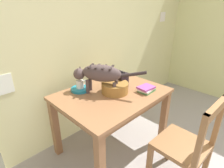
{
  "coord_description": "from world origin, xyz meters",
  "views": [
    {
      "loc": [
        -1.3,
        0.45,
        1.58
      ],
      "look_at": [
        -0.1,
        1.66,
        0.83
      ],
      "focal_mm": 28.79,
      "sensor_mm": 36.0,
      "label": 1
    }
  ],
  "objects_px": {
    "book_stack": "(146,89)",
    "cat": "(99,74)",
    "coffee_mug": "(80,84)",
    "wicker_basket": "(115,87)",
    "toaster": "(119,79)",
    "dining_table": "(112,100)",
    "wooden_chair_near": "(186,146)",
    "saucer_bowl": "(80,89)",
    "magazine": "(117,78)"
  },
  "relations": [
    {
      "from": "book_stack",
      "to": "cat",
      "type": "bearing_deg",
      "value": 138.32
    },
    {
      "from": "book_stack",
      "to": "coffee_mug",
      "type": "bearing_deg",
      "value": 132.75
    },
    {
      "from": "wicker_basket",
      "to": "toaster",
      "type": "distance_m",
      "value": 0.17
    },
    {
      "from": "dining_table",
      "to": "wooden_chair_near",
      "type": "distance_m",
      "value": 0.83
    },
    {
      "from": "cat",
      "to": "dining_table",
      "type": "bearing_deg",
      "value": -76.1
    },
    {
      "from": "coffee_mug",
      "to": "book_stack",
      "type": "xyz_separation_m",
      "value": [
        0.48,
        -0.52,
        -0.04
      ]
    },
    {
      "from": "dining_table",
      "to": "book_stack",
      "type": "relative_size",
      "value": 5.95
    },
    {
      "from": "book_stack",
      "to": "wicker_basket",
      "type": "relative_size",
      "value": 0.67
    },
    {
      "from": "coffee_mug",
      "to": "book_stack",
      "type": "height_order",
      "value": "coffee_mug"
    },
    {
      "from": "saucer_bowl",
      "to": "wicker_basket",
      "type": "height_order",
      "value": "wicker_basket"
    },
    {
      "from": "wicker_basket",
      "to": "saucer_bowl",
      "type": "bearing_deg",
      "value": 128.02
    },
    {
      "from": "saucer_bowl",
      "to": "dining_table",
      "type": "bearing_deg",
      "value": -54.06
    },
    {
      "from": "cat",
      "to": "magazine",
      "type": "height_order",
      "value": "cat"
    },
    {
      "from": "dining_table",
      "to": "book_stack",
      "type": "height_order",
      "value": "book_stack"
    },
    {
      "from": "saucer_bowl",
      "to": "coffee_mug",
      "type": "distance_m",
      "value": 0.06
    },
    {
      "from": "saucer_bowl",
      "to": "wooden_chair_near",
      "type": "height_order",
      "value": "wooden_chair_near"
    },
    {
      "from": "wicker_basket",
      "to": "toaster",
      "type": "bearing_deg",
      "value": 29.94
    },
    {
      "from": "toaster",
      "to": "wooden_chair_near",
      "type": "relative_size",
      "value": 0.21
    },
    {
      "from": "wooden_chair_near",
      "to": "saucer_bowl",
      "type": "bearing_deg",
      "value": 107.6
    },
    {
      "from": "book_stack",
      "to": "wicker_basket",
      "type": "height_order",
      "value": "wicker_basket"
    },
    {
      "from": "wicker_basket",
      "to": "book_stack",
      "type": "bearing_deg",
      "value": -41.45
    },
    {
      "from": "book_stack",
      "to": "wicker_basket",
      "type": "xyz_separation_m",
      "value": [
        -0.25,
        0.22,
        0.03
      ]
    },
    {
      "from": "cat",
      "to": "wooden_chair_near",
      "type": "bearing_deg",
      "value": -107.62
    },
    {
      "from": "magazine",
      "to": "wooden_chair_near",
      "type": "relative_size",
      "value": 0.3
    },
    {
      "from": "saucer_bowl",
      "to": "coffee_mug",
      "type": "bearing_deg",
      "value": -0.0
    },
    {
      "from": "dining_table",
      "to": "book_stack",
      "type": "distance_m",
      "value": 0.39
    },
    {
      "from": "book_stack",
      "to": "toaster",
      "type": "xyz_separation_m",
      "value": [
        -0.11,
        0.31,
        0.06
      ]
    },
    {
      "from": "cat",
      "to": "wicker_basket",
      "type": "height_order",
      "value": "cat"
    },
    {
      "from": "dining_table",
      "to": "magazine",
      "type": "height_order",
      "value": "magazine"
    },
    {
      "from": "book_stack",
      "to": "wooden_chair_near",
      "type": "xyz_separation_m",
      "value": [
        -0.16,
        -0.56,
        -0.31
      ]
    },
    {
      "from": "dining_table",
      "to": "cat",
      "type": "height_order",
      "value": "cat"
    },
    {
      "from": "saucer_bowl",
      "to": "wicker_basket",
      "type": "bearing_deg",
      "value": -51.98
    },
    {
      "from": "saucer_bowl",
      "to": "magazine",
      "type": "relative_size",
      "value": 0.71
    },
    {
      "from": "toaster",
      "to": "saucer_bowl",
      "type": "bearing_deg",
      "value": 150.15
    },
    {
      "from": "dining_table",
      "to": "wicker_basket",
      "type": "height_order",
      "value": "wicker_basket"
    },
    {
      "from": "coffee_mug",
      "to": "wooden_chair_near",
      "type": "bearing_deg",
      "value": -73.72
    },
    {
      "from": "cat",
      "to": "wooden_chair_near",
      "type": "xyz_separation_m",
      "value": [
        0.21,
        -0.9,
        -0.49
      ]
    },
    {
      "from": "coffee_mug",
      "to": "book_stack",
      "type": "relative_size",
      "value": 0.65
    },
    {
      "from": "cat",
      "to": "toaster",
      "type": "xyz_separation_m",
      "value": [
        0.26,
        -0.03,
        -0.13
      ]
    },
    {
      "from": "dining_table",
      "to": "coffee_mug",
      "type": "relative_size",
      "value": 9.15
    },
    {
      "from": "toaster",
      "to": "cat",
      "type": "bearing_deg",
      "value": 174.11
    },
    {
      "from": "coffee_mug",
      "to": "magazine",
      "type": "bearing_deg",
      "value": -5.01
    },
    {
      "from": "saucer_bowl",
      "to": "book_stack",
      "type": "xyz_separation_m",
      "value": [
        0.49,
        -0.52,
        0.01
      ]
    },
    {
      "from": "cat",
      "to": "coffee_mug",
      "type": "distance_m",
      "value": 0.26
    },
    {
      "from": "coffee_mug",
      "to": "wooden_chair_near",
      "type": "height_order",
      "value": "wooden_chair_near"
    },
    {
      "from": "coffee_mug",
      "to": "toaster",
      "type": "relative_size",
      "value": 0.61
    },
    {
      "from": "coffee_mug",
      "to": "toaster",
      "type": "height_order",
      "value": "toaster"
    },
    {
      "from": "saucer_bowl",
      "to": "wicker_basket",
      "type": "xyz_separation_m",
      "value": [
        0.23,
        -0.3,
        0.04
      ]
    },
    {
      "from": "wooden_chair_near",
      "to": "wicker_basket",
      "type": "bearing_deg",
      "value": 97.51
    },
    {
      "from": "dining_table",
      "to": "cat",
      "type": "distance_m",
      "value": 0.33
    }
  ]
}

